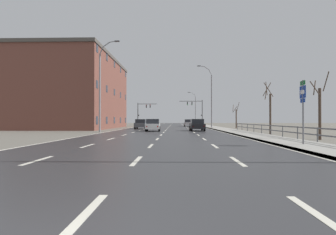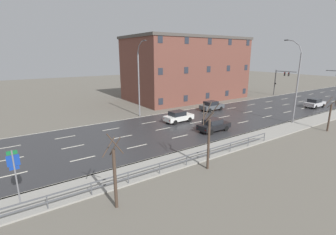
{
  "view_description": "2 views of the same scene",
  "coord_description": "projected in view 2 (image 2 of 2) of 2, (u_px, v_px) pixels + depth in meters",
  "views": [
    {
      "loc": [
        1.37,
        -2.01,
        1.45
      ],
      "look_at": [
        -0.26,
        56.27,
        1.98
      ],
      "focal_mm": 28.94,
      "sensor_mm": 36.0,
      "label": 1
    },
    {
      "loc": [
        24.43,
        13.15,
        9.04
      ],
      "look_at": [
        0.0,
        29.73,
        1.38
      ],
      "focal_mm": 26.23,
      "sensor_mm": 36.0,
      "label": 2
    }
  ],
  "objects": [
    {
      "name": "road_asphalt_strip",
      "position": [
        298.0,
        102.0,
        47.31
      ],
      "size": [
        14.0,
        120.0,
        0.03
      ],
      "color": "#303033",
      "rests_on": "ground"
    },
    {
      "name": "ground_plane",
      "position": [
        259.0,
        110.0,
        40.8
      ],
      "size": [
        160.0,
        160.0,
        0.12
      ],
      "color": "#666056"
    },
    {
      "name": "car_near_left",
      "position": [
        178.0,
        116.0,
        33.36
      ],
      "size": [
        1.97,
        4.17,
        1.57
      ],
      "rotation": [
        0.0,
        0.0,
        0.04
      ],
      "color": "silver",
      "rests_on": "ground"
    },
    {
      "name": "guardrail",
      "position": [
        145.0,
        171.0,
        18.02
      ],
      "size": [
        0.07,
        28.9,
        1.0
      ],
      "color": "#515459",
      "rests_on": "ground"
    },
    {
      "name": "car_far_left",
      "position": [
        214.0,
        125.0,
        29.36
      ],
      "size": [
        1.91,
        4.14,
        1.57
      ],
      "rotation": [
        0.0,
        0.0,
        0.02
      ],
      "color": "black",
      "rests_on": "ground"
    },
    {
      "name": "street_lamp_midground",
      "position": [
        296.0,
        84.0,
        31.75
      ],
      "size": [
        2.57,
        0.24,
        10.89
      ],
      "color": "slate",
      "rests_on": "ground"
    },
    {
      "name": "bare_tree_far",
      "position": [
        330.0,
        116.0,
        29.2
      ],
      "size": [
        1.2,
        1.02,
        4.51
      ],
      "color": "#423328",
      "rests_on": "ground"
    },
    {
      "name": "bare_tree_near",
      "position": [
        115.0,
        175.0,
        14.41
      ],
      "size": [
        1.07,
        1.09,
        4.91
      ],
      "color": "#423328",
      "rests_on": "ground"
    },
    {
      "name": "street_lamp_left_bank",
      "position": [
        139.0,
        80.0,
        35.49
      ],
      "size": [
        2.43,
        0.24,
        10.88
      ],
      "color": "slate",
      "rests_on": "ground"
    },
    {
      "name": "brick_building",
      "position": [
        186.0,
        68.0,
        50.59
      ],
      "size": [
        13.72,
        23.92,
        12.34
      ],
      "color": "brown",
      "rests_on": "ground"
    },
    {
      "name": "traffic_signal_left",
      "position": [
        280.0,
        78.0,
        54.01
      ],
      "size": [
        4.73,
        0.36,
        5.64
      ],
      "color": "#38383A",
      "rests_on": "ground"
    },
    {
      "name": "car_distant",
      "position": [
        315.0,
        103.0,
        42.52
      ],
      "size": [
        1.87,
        4.12,
        1.57
      ],
      "rotation": [
        0.0,
        0.0,
        -0.01
      ],
      "color": "#B7B7BC",
      "rests_on": "ground"
    },
    {
      "name": "bare_tree_mid",
      "position": [
        208.0,
        140.0,
        19.39
      ],
      "size": [
        1.01,
        1.4,
        5.45
      ],
      "color": "#423328",
      "rests_on": "ground"
    },
    {
      "name": "car_near_right",
      "position": [
        212.0,
        106.0,
        40.25
      ],
      "size": [
        1.86,
        4.11,
        1.57
      ],
      "rotation": [
        0.0,
        0.0,
        0.01
      ],
      "color": "#474C51",
      "rests_on": "ground"
    },
    {
      "name": "highway_sign",
      "position": [
        15.0,
        171.0,
        14.5
      ],
      "size": [
        0.09,
        0.68,
        3.64
      ],
      "color": "slate",
      "rests_on": "ground"
    }
  ]
}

